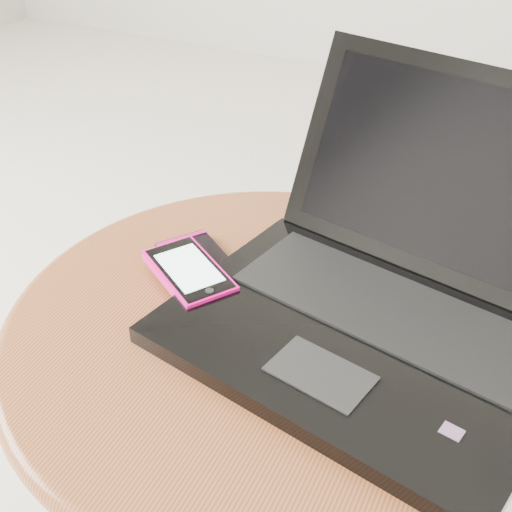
% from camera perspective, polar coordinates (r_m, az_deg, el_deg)
% --- Properties ---
extents(table, '(0.58, 0.58, 0.46)m').
position_cam_1_polar(table, '(0.83, 0.93, -10.58)').
color(table, '#582C10').
rests_on(table, ground).
extents(laptop, '(0.45, 0.44, 0.24)m').
position_cam_1_polar(laptop, '(0.74, 10.61, -2.80)').
color(laptop, black).
rests_on(laptop, table).
extents(phone_black, '(0.14, 0.13, 0.01)m').
position_cam_1_polar(phone_black, '(0.83, -4.46, -0.80)').
color(phone_black, black).
rests_on(phone_black, table).
extents(phone_pink, '(0.14, 0.12, 0.01)m').
position_cam_1_polar(phone_pink, '(0.80, -5.46, -1.35)').
color(phone_pink, '#FF0C89').
rests_on(phone_pink, phone_black).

